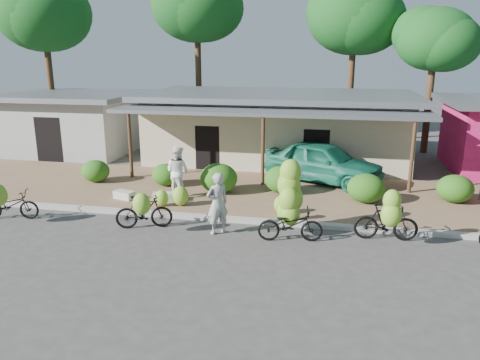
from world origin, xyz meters
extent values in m
plane|color=#403D3B|center=(0.00, 0.00, 0.00)|extent=(100.00, 100.00, 0.00)
cube|color=#8A664A|center=(0.00, 5.00, 0.06)|extent=(60.00, 6.00, 0.12)
cube|color=#A8A399|center=(0.00, 2.00, 0.07)|extent=(60.00, 0.25, 0.15)
cube|color=#B8AD8B|center=(0.00, 11.00, 1.55)|extent=(12.00, 6.00, 3.10)
cube|color=slate|center=(0.00, 11.00, 3.23)|extent=(13.00, 7.00, 0.25)
cube|color=black|center=(0.00, 8.05, 1.10)|extent=(1.40, 0.12, 2.20)
cube|color=slate|center=(0.00, 7.00, 2.90)|extent=(13.00, 2.00, 0.15)
cylinder|color=#4A2B1D|center=(-5.60, 6.10, 1.43)|extent=(0.14, 0.14, 2.85)
cylinder|color=#4A2B1D|center=(0.00, 6.10, 1.43)|extent=(0.14, 0.14, 2.85)
cylinder|color=#4A2B1D|center=(5.60, 6.10, 1.43)|extent=(0.14, 0.14, 2.85)
cube|color=#9F9E99|center=(-11.00, 11.00, 1.45)|extent=(6.00, 5.00, 2.90)
cube|color=slate|center=(-11.00, 11.00, 3.02)|extent=(7.00, 6.00, 0.25)
cube|color=black|center=(-11.00, 8.55, 1.10)|extent=(1.40, 0.12, 2.20)
cylinder|color=#4A2B1D|center=(-13.50, 13.00, 3.88)|extent=(0.36, 0.36, 7.76)
ellipsoid|color=#114415|center=(-13.50, 13.00, 7.33)|extent=(5.24, 5.24, 4.19)
ellipsoid|color=#114415|center=(-14.00, 13.30, 7.63)|extent=(4.45, 4.45, 3.56)
cylinder|color=#4A2B1D|center=(-5.50, 16.00, 4.18)|extent=(0.36, 0.36, 8.35)
ellipsoid|color=#114415|center=(-5.50, 16.00, 7.89)|extent=(5.34, 5.34, 4.27)
ellipsoid|color=#114415|center=(-6.00, 16.30, 8.19)|extent=(4.54, 4.54, 3.63)
cylinder|color=#4A2B1D|center=(3.50, 16.50, 3.79)|extent=(0.36, 0.36, 7.58)
ellipsoid|color=#114415|center=(3.50, 16.50, 7.15)|extent=(5.25, 5.25, 4.20)
ellipsoid|color=#114415|center=(3.00, 16.80, 7.45)|extent=(4.47, 4.47, 3.57)
cylinder|color=#4A2B1D|center=(7.50, 14.50, 3.11)|extent=(0.36, 0.36, 6.23)
ellipsoid|color=#114415|center=(7.50, 14.50, 5.88)|extent=(3.97, 3.97, 3.18)
ellipsoid|color=#114415|center=(7.00, 14.80, 6.18)|extent=(3.37, 3.37, 2.70)
ellipsoid|color=#295B14|center=(-6.75, 5.15, 0.57)|extent=(1.15, 1.03, 0.90)
ellipsoid|color=#295B14|center=(-3.73, 5.19, 0.56)|extent=(1.13, 1.01, 0.88)
ellipsoid|color=#295B14|center=(-1.45, 4.67, 0.68)|extent=(1.43, 1.29, 1.11)
ellipsoid|color=#295B14|center=(0.90, 5.11, 0.64)|extent=(1.33, 1.20, 1.04)
ellipsoid|color=#295B14|center=(3.92, 4.53, 0.63)|extent=(1.32, 1.19, 1.03)
ellipsoid|color=#295B14|center=(6.99, 5.18, 0.61)|extent=(1.26, 1.14, 0.99)
imported|color=black|center=(-7.45, 0.82, 0.48)|extent=(1.91, 1.00, 0.96)
imported|color=black|center=(-2.88, 0.92, 0.52)|extent=(1.80, 1.03, 1.04)
ellipsoid|color=#7DC030|center=(-2.67, 0.31, 0.99)|extent=(0.53, 0.45, 0.66)
imported|color=black|center=(1.63, 0.79, 0.49)|extent=(1.93, 0.93, 0.97)
ellipsoid|color=#7DC030|center=(1.49, 1.33, 0.70)|extent=(0.64, 0.54, 0.80)
ellipsoid|color=#7DC030|center=(1.59, 1.34, 1.10)|extent=(0.69, 0.58, 0.86)
ellipsoid|color=#7DC030|center=(1.51, 1.33, 1.51)|extent=(0.69, 0.59, 0.86)
ellipsoid|color=#7DC030|center=(1.54, 1.34, 1.89)|extent=(0.63, 0.53, 0.78)
ellipsoid|color=#7DC030|center=(1.59, 0.99, 0.76)|extent=(0.57, 0.48, 0.71)
ellipsoid|color=#7DC030|center=(1.55, 0.98, 1.17)|extent=(0.60, 0.51, 0.75)
imported|color=black|center=(4.31, 1.41, 0.54)|extent=(1.83, 0.61, 1.09)
ellipsoid|color=#7DC030|center=(4.35, 0.76, 1.00)|extent=(0.56, 0.48, 0.70)
ellipsoid|color=#7DC030|center=(4.35, 0.81, 1.39)|extent=(0.49, 0.42, 0.61)
ellipsoid|color=#7DC030|center=(-2.98, 2.71, 0.41)|extent=(0.46, 0.39, 0.58)
ellipsoid|color=#7DC030|center=(-2.36, 2.87, 0.47)|extent=(0.56, 0.47, 0.70)
ellipsoid|color=#7DC030|center=(1.14, 2.73, 0.43)|extent=(0.49, 0.42, 0.62)
cube|color=beige|center=(-3.08, 3.26, 0.27)|extent=(0.92, 0.59, 0.30)
cube|color=beige|center=(-4.62, 3.23, 0.26)|extent=(0.83, 0.59, 0.28)
imported|color=#989898|center=(-0.55, 0.94, 0.94)|extent=(0.81, 0.78, 1.88)
imported|color=white|center=(-2.79, 3.89, 1.06)|extent=(1.09, 0.96, 1.88)
imported|color=#176B50|center=(2.34, 7.00, 0.94)|extent=(5.21, 3.77, 1.65)
camera|label=1|loc=(2.72, -11.77, 5.26)|focal=35.00mm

